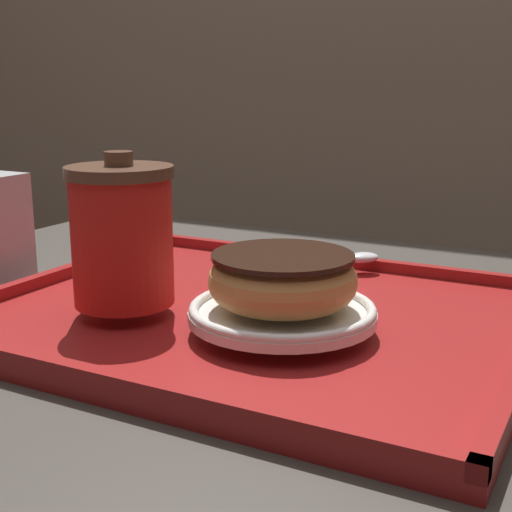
{
  "coord_description": "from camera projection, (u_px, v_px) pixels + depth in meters",
  "views": [
    {
      "loc": [
        0.32,
        -0.55,
        0.94
      ],
      "look_at": [
        0.03,
        -0.01,
        0.8
      ],
      "focal_mm": 50.0,
      "sensor_mm": 36.0,
      "label": 1
    }
  ],
  "objects": [
    {
      "name": "coffee_cup_front",
      "position": [
        122.0,
        235.0,
        0.61
      ],
      "size": [
        0.09,
        0.09,
        0.13
      ],
      "color": "red",
      "rests_on": "serving_tray"
    },
    {
      "name": "plate_with_chocolate_donut",
      "position": [
        282.0,
        312.0,
        0.58
      ],
      "size": [
        0.15,
        0.15,
        0.01
      ],
      "color": "white",
      "rests_on": "serving_tray"
    },
    {
      "name": "donut_chocolate_glazed",
      "position": [
        283.0,
        279.0,
        0.57
      ],
      "size": [
        0.12,
        0.12,
        0.04
      ],
      "color": "tan",
      "rests_on": "plate_with_chocolate_donut"
    },
    {
      "name": "cafe_table",
      "position": [
        233.0,
        479.0,
        0.71
      ],
      "size": [
        0.92,
        0.77,
        0.73
      ],
      "color": "#38332D",
      "rests_on": "ground_plane"
    },
    {
      "name": "spoon",
      "position": [
        344.0,
        260.0,
        0.76
      ],
      "size": [
        0.12,
        0.11,
        0.01
      ],
      "rotation": [
        0.0,
        0.0,
        0.71
      ],
      "color": "silver",
      "rests_on": "serving_tray"
    },
    {
      "name": "serving_tray",
      "position": [
        256.0,
        317.0,
        0.64
      ],
      "size": [
        0.48,
        0.4,
        0.02
      ],
      "color": "maroon",
      "rests_on": "cafe_table"
    }
  ]
}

